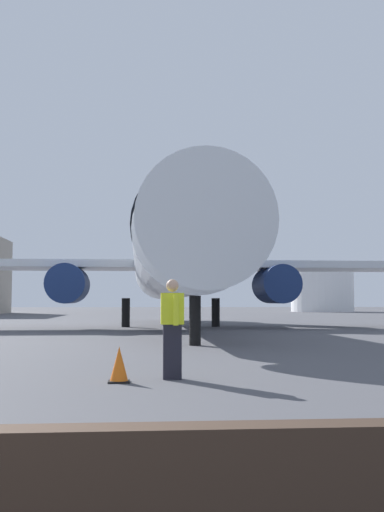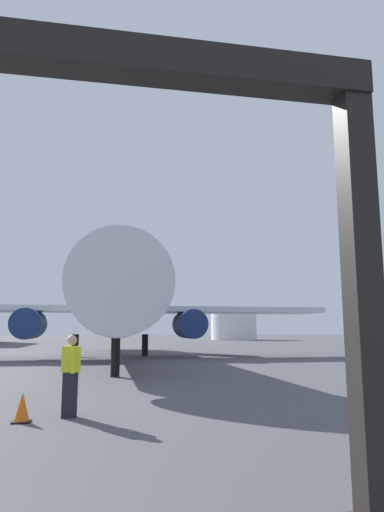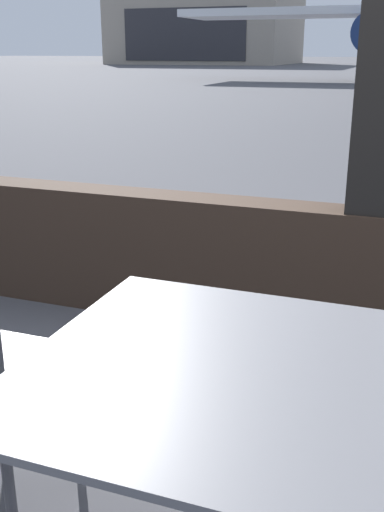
% 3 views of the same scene
% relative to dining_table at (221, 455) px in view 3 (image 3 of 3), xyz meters
% --- Properties ---
extents(window_frame, '(8.66, 0.24, 3.75)m').
position_rel_dining_table_xyz_m(window_frame, '(0.19, 1.75, 0.81)').
color(window_frame, '#38281E').
rests_on(window_frame, ground).
extents(dining_table, '(0.93, 0.93, 0.74)m').
position_rel_dining_table_xyz_m(dining_table, '(0.00, 0.00, 0.00)').
color(dining_table, slate).
rests_on(dining_table, ground).
extents(distant_hangar, '(18.81, 15.78, 8.52)m').
position_rel_dining_table_xyz_m(distant_hangar, '(-23.16, 68.08, 3.78)').
color(distant_hangar, '#9E9384').
rests_on(distant_hangar, ground).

